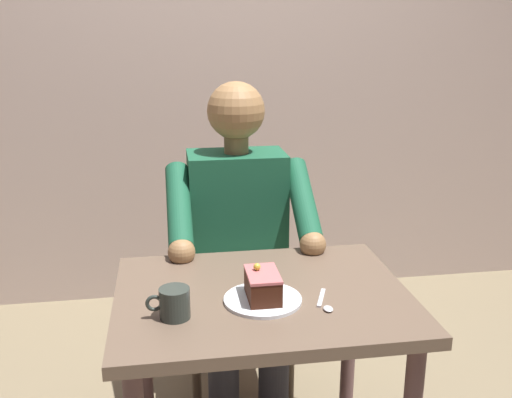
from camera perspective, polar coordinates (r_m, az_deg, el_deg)
name	(u,v)px	position (r m, az deg, el deg)	size (l,w,h in m)	color
cafe_rear_panel	(211,13)	(3.07, -4.44, 17.79)	(6.40, 0.12, 3.00)	#BAA397
dining_table	(262,325)	(1.73, 0.62, -12.35)	(0.84, 0.65, 0.70)	brown
chair	(235,267)	(2.38, -2.12, -6.67)	(0.42, 0.42, 0.90)	brown
seated_person	(240,246)	(2.16, -1.61, -4.62)	(0.53, 0.58, 1.25)	#1A5438
dessert_plate	(263,300)	(1.63, 0.67, -9.88)	(0.22, 0.22, 0.01)	silver
cake_slice	(263,285)	(1.61, 0.67, -8.49)	(0.09, 0.14, 0.10)	#3D1B0E
coffee_cup	(174,303)	(1.54, -8.09, -10.07)	(0.12, 0.08, 0.08)	#2E3630
dessert_spoon	(325,304)	(1.62, 6.81, -10.20)	(0.05, 0.14, 0.01)	silver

